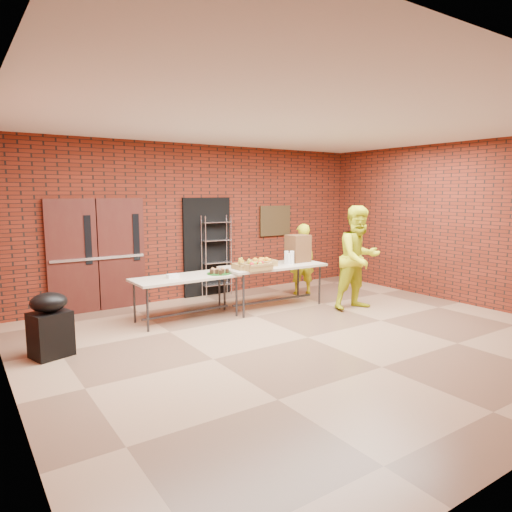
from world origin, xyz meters
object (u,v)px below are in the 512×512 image
(wire_rack, at_px, (217,256))
(table_left, at_px, (186,280))
(volunteer_woman, at_px, (302,259))
(volunteer_man, at_px, (359,258))
(coffee_dispenser, at_px, (298,248))
(table_right, at_px, (273,268))
(covered_grill, at_px, (50,325))

(wire_rack, height_order, table_left, wire_rack)
(wire_rack, bearing_deg, volunteer_woman, -24.23)
(wire_rack, relative_size, volunteer_man, 0.88)
(coffee_dispenser, bearing_deg, table_right, -173.87)
(covered_grill, relative_size, volunteer_woman, 0.57)
(coffee_dispenser, bearing_deg, volunteer_woman, 43.80)
(table_left, height_order, covered_grill, covered_grill)
(table_right, relative_size, volunteer_man, 1.04)
(volunteer_woman, bearing_deg, coffee_dispenser, 64.98)
(table_left, xyz_separation_m, volunteer_woman, (2.96, 0.44, 0.07))
(volunteer_man, bearing_deg, covered_grill, 179.63)
(wire_rack, height_order, table_right, wire_rack)
(table_left, relative_size, volunteer_man, 0.96)
(wire_rack, xyz_separation_m, volunteer_woman, (1.60, -0.92, -0.09))
(volunteer_woman, distance_m, volunteer_man, 1.60)
(volunteer_woman, bearing_deg, volunteer_man, 113.98)
(covered_grill, height_order, volunteer_woman, volunteer_woman)
(table_right, xyz_separation_m, volunteer_woman, (1.19, 0.58, 0.01))
(table_left, distance_m, volunteer_man, 3.26)
(volunteer_woman, xyz_separation_m, volunteer_man, (0.08, -1.58, 0.21))
(table_right, bearing_deg, covered_grill, -170.57)
(wire_rack, height_order, covered_grill, wire_rack)
(covered_grill, bearing_deg, table_left, -1.39)
(table_left, relative_size, covered_grill, 2.12)
(wire_rack, bearing_deg, table_right, -68.92)
(table_left, relative_size, volunteer_woman, 1.22)
(volunteer_woman, relative_size, volunteer_man, 0.78)
(table_left, height_order, volunteer_man, volunteer_man)
(coffee_dispenser, height_order, covered_grill, coffee_dispenser)
(table_right, distance_m, covered_grill, 4.13)
(volunteer_man, bearing_deg, table_left, 164.47)
(covered_grill, distance_m, volunteer_man, 5.40)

